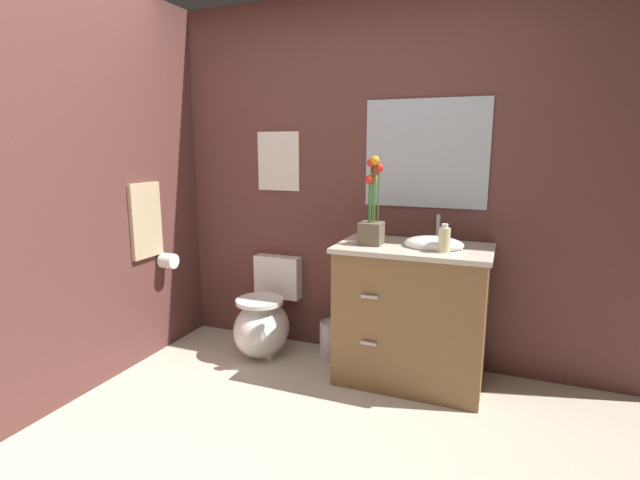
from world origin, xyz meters
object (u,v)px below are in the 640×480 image
object	(u,v)px
vanity_cabinet	(412,313)
toilet_paper_roll	(168,261)
toilet	(265,321)
hanging_towel	(146,220)
wall_mirror	(426,154)
soap_bottle	(444,239)
flower_vase	(372,214)
wall_poster	(278,161)
trash_bin	(332,340)

from	to	relation	value
vanity_cabinet	toilet_paper_roll	xyz separation A→B (m)	(-1.75, -0.17, 0.22)
toilet	hanging_towel	size ratio (longest dim) A/B	1.33
vanity_cabinet	wall_mirror	size ratio (longest dim) A/B	1.34
vanity_cabinet	soap_bottle	size ratio (longest dim) A/B	6.42
flower_vase	soap_bottle	distance (m)	0.47
flower_vase	soap_bottle	bearing A→B (deg)	-7.87
vanity_cabinet	flower_vase	size ratio (longest dim) A/B	1.95
hanging_towel	toilet_paper_roll	bearing A→B (deg)	68.35
toilet	wall_poster	size ratio (longest dim) A/B	1.61
trash_bin	soap_bottle	bearing A→B (deg)	-16.82
flower_vase	toilet_paper_roll	xyz separation A→B (m)	(-1.49, -0.12, -0.41)
toilet	wall_mirror	bearing A→B (deg)	14.01
flower_vase	toilet_paper_roll	size ratio (longest dim) A/B	4.99
soap_bottle	wall_mirror	distance (m)	0.66
toilet	wall_poster	distance (m)	1.18
flower_vase	soap_bottle	world-z (taller)	flower_vase
flower_vase	wall_mirror	world-z (taller)	wall_mirror
vanity_cabinet	wall_poster	xyz separation A→B (m)	(-1.08, 0.29, 0.93)
toilet	vanity_cabinet	bearing A→B (deg)	-1.41
vanity_cabinet	toilet_paper_roll	size ratio (longest dim) A/B	9.76
toilet_paper_roll	toilet	bearing A→B (deg)	16.22
trash_bin	vanity_cabinet	bearing A→B (deg)	-11.42
trash_bin	toilet_paper_roll	size ratio (longest dim) A/B	2.47
toilet	vanity_cabinet	xyz separation A→B (m)	(1.08, -0.03, 0.22)
wall_poster	toilet_paper_roll	size ratio (longest dim) A/B	3.89
soap_bottle	toilet_paper_roll	distance (m)	1.96
soap_bottle	hanging_towel	size ratio (longest dim) A/B	0.32
hanging_towel	wall_poster	bearing A→B (deg)	39.53
trash_bin	hanging_towel	bearing A→B (deg)	-160.83
flower_vase	wall_mirror	xyz separation A→B (m)	(0.26, 0.35, 0.36)
vanity_cabinet	trash_bin	xyz separation A→B (m)	(-0.58, 0.12, -0.32)
soap_bottle	trash_bin	bearing A→B (deg)	163.18
vanity_cabinet	flower_vase	xyz separation A→B (m)	(-0.26, -0.05, 0.63)
wall_poster	hanging_towel	world-z (taller)	wall_poster
toilet	flower_vase	xyz separation A→B (m)	(0.81, -0.08, 0.84)
soap_bottle	wall_poster	bearing A→B (deg)	162.06
flower_vase	trash_bin	size ratio (longest dim) A/B	2.02
wall_mirror	toilet_paper_roll	bearing A→B (deg)	-165.13
soap_bottle	wall_poster	world-z (taller)	wall_poster
wall_mirror	toilet_paper_roll	distance (m)	1.97
hanging_towel	toilet_paper_roll	size ratio (longest dim) A/B	4.73
toilet_paper_roll	flower_vase	bearing A→B (deg)	4.46
hanging_towel	wall_mirror	bearing A→B (deg)	18.48
soap_bottle	trash_bin	size ratio (longest dim) A/B	0.61
wall_mirror	toilet_paper_roll	size ratio (longest dim) A/B	7.27
toilet	flower_vase	world-z (taller)	flower_vase
trash_bin	toilet_paper_roll	bearing A→B (deg)	-166.20
toilet	toilet_paper_roll	distance (m)	0.83
wall_poster	wall_mirror	bearing A→B (deg)	0.00
wall_mirror	toilet_paper_roll	world-z (taller)	wall_mirror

